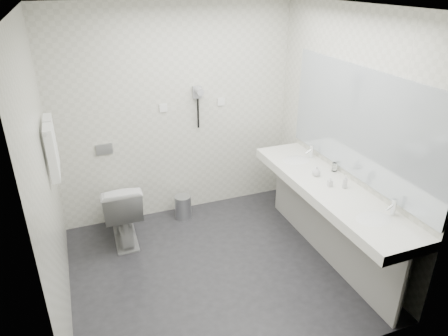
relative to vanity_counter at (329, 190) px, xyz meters
name	(u,v)px	position (x,y,z in m)	size (l,w,h in m)	color
floor	(216,269)	(-1.12, 0.20, -0.80)	(2.80, 2.80, 0.00)	#232327
ceiling	(213,7)	(-1.12, 0.20, 1.70)	(2.80, 2.80, 0.00)	silver
wall_back	(176,115)	(-1.12, 1.50, 0.45)	(2.80, 2.80, 0.00)	beige
wall_front	(285,236)	(-1.12, -1.10, 0.45)	(2.80, 2.80, 0.00)	beige
wall_left	(46,183)	(-2.52, 0.20, 0.45)	(2.60, 2.60, 0.00)	beige
wall_right	(346,137)	(0.27, 0.20, 0.45)	(2.60, 2.60, 0.00)	beige
vanity_counter	(329,190)	(0.00, 0.00, 0.00)	(0.55, 2.20, 0.10)	silver
vanity_panel	(327,226)	(0.02, 0.00, -0.42)	(0.03, 2.15, 0.75)	#9C9A94
vanity_post_near	(402,291)	(0.05, -1.04, -0.42)	(0.06, 0.06, 0.75)	silver
vanity_post_far	(281,182)	(0.05, 1.04, -0.42)	(0.06, 0.06, 0.75)	silver
mirror	(360,124)	(0.26, 0.00, 0.65)	(0.02, 2.20, 1.05)	#B2BCC6
basin_near	(373,220)	(0.00, -0.65, 0.04)	(0.40, 0.31, 0.05)	white
basin_far	(296,161)	(0.00, 0.65, 0.04)	(0.40, 0.31, 0.05)	white
faucet_near	(394,207)	(0.19, -0.65, 0.12)	(0.04, 0.04, 0.15)	silver
faucet_far	(312,151)	(0.19, 0.65, 0.12)	(0.04, 0.04, 0.15)	silver
soap_bottle_a	(330,182)	(-0.01, -0.01, 0.10)	(0.04, 0.04, 0.09)	beige
soap_bottle_b	(316,171)	(-0.01, 0.23, 0.10)	(0.08, 0.08, 0.11)	beige
soap_bottle_c	(345,182)	(0.10, -0.09, 0.12)	(0.05, 0.05, 0.13)	beige
glass_left	(334,167)	(0.23, 0.26, 0.10)	(0.05, 0.05, 0.10)	silver
toilet	(122,210)	(-1.90, 1.08, -0.43)	(0.42, 0.74, 0.75)	white
flush_plate	(104,149)	(-1.98, 1.49, 0.15)	(0.18, 0.02, 0.12)	#B2B5BA
pedal_bin	(183,207)	(-1.16, 1.27, -0.66)	(0.20, 0.20, 0.28)	#B2B5BA
bin_lid	(183,197)	(-1.16, 1.27, -0.51)	(0.20, 0.20, 0.01)	#B2B5BA
towel_rail	(46,124)	(-2.47, 0.75, 0.75)	(0.02, 0.02, 0.62)	silver
towel_near	(52,153)	(-2.46, 0.61, 0.53)	(0.07, 0.24, 0.48)	white
towel_far	(52,142)	(-2.46, 0.89, 0.53)	(0.07, 0.24, 0.48)	white
dryer_cradle	(197,92)	(-0.88, 1.47, 0.70)	(0.10, 0.04, 0.14)	#96969B
dryer_barrel	(199,91)	(-0.88, 1.40, 0.73)	(0.08, 0.08, 0.14)	#96969B
dryer_cord	(198,113)	(-0.88, 1.46, 0.45)	(0.02, 0.02, 0.35)	black
switch_plate_a	(163,108)	(-1.27, 1.49, 0.55)	(0.09, 0.02, 0.09)	white
switch_plate_b	(221,102)	(-0.57, 1.49, 0.55)	(0.09, 0.02, 0.09)	white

